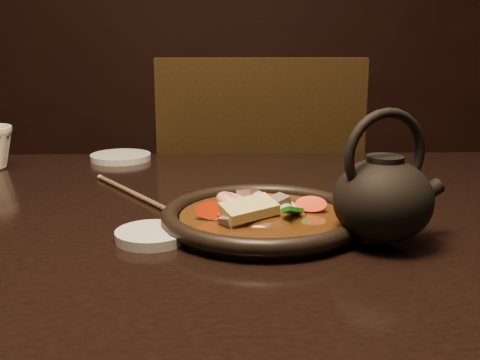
{
  "coord_description": "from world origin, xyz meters",
  "views": [
    {
      "loc": [
        0.22,
        -0.75,
        0.99
      ],
      "look_at": [
        0.24,
        0.03,
        0.8
      ],
      "focal_mm": 45.0,
      "sensor_mm": 36.0,
      "label": 1
    }
  ],
  "objects_px": {
    "plate": "(262,218)",
    "teapot": "(384,195)",
    "table": "(61,278)",
    "chair": "(257,240)"
  },
  "relations": [
    {
      "from": "teapot",
      "to": "plate",
      "type": "bearing_deg",
      "value": 134.48
    },
    {
      "from": "table",
      "to": "teapot",
      "type": "distance_m",
      "value": 0.43
    },
    {
      "from": "plate",
      "to": "table",
      "type": "bearing_deg",
      "value": 174.83
    },
    {
      "from": "table",
      "to": "chair",
      "type": "relative_size",
      "value": 1.7
    },
    {
      "from": "table",
      "to": "teapot",
      "type": "xyz_separation_m",
      "value": [
        0.4,
        -0.09,
        0.14
      ]
    },
    {
      "from": "teapot",
      "to": "table",
      "type": "bearing_deg",
      "value": 146.92
    },
    {
      "from": "table",
      "to": "teapot",
      "type": "bearing_deg",
      "value": -12.08
    },
    {
      "from": "chair",
      "to": "table",
      "type": "bearing_deg",
      "value": 63.72
    },
    {
      "from": "plate",
      "to": "teapot",
      "type": "relative_size",
      "value": 1.65
    },
    {
      "from": "table",
      "to": "chair",
      "type": "distance_m",
      "value": 0.68
    }
  ]
}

